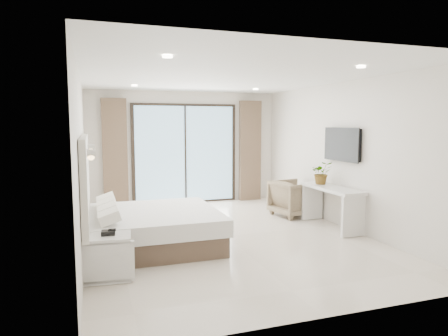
{
  "coord_description": "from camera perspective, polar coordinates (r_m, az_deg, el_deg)",
  "views": [
    {
      "loc": [
        -2.15,
        -6.38,
        1.92
      ],
      "look_at": [
        0.11,
        0.4,
        1.14
      ],
      "focal_mm": 32.0,
      "sensor_mm": 36.0,
      "label": 1
    }
  ],
  "objects": [
    {
      "name": "nightstand",
      "position": [
        5.31,
        -16.45,
        -12.03
      ],
      "size": [
        0.65,
        0.55,
        0.55
      ],
      "rotation": [
        0.0,
        0.0,
        -0.1
      ],
      "color": "silver",
      "rests_on": "ground"
    },
    {
      "name": "console_desk",
      "position": [
        7.67,
        15.09,
        -4.19
      ],
      "size": [
        0.46,
        1.48,
        0.77
      ],
      "color": "silver",
      "rests_on": "ground"
    },
    {
      "name": "ground",
      "position": [
        7.0,
        0.22,
        -9.65
      ],
      "size": [
        6.2,
        6.2,
        0.0
      ],
      "primitive_type": "plane",
      "color": "beige",
      "rests_on": "ground"
    },
    {
      "name": "bed",
      "position": [
        6.45,
        -10.34,
        -8.42
      ],
      "size": [
        2.02,
        1.92,
        0.7
      ],
      "color": "brown",
      "rests_on": "ground"
    },
    {
      "name": "phone",
      "position": [
        5.21,
        -16.2,
        -8.87
      ],
      "size": [
        0.18,
        0.14,
        0.06
      ],
      "primitive_type": "cube",
      "rotation": [
        0.0,
        0.0,
        -0.09
      ],
      "color": "black",
      "rests_on": "nightstand"
    },
    {
      "name": "armchair",
      "position": [
        8.53,
        9.91,
        -4.01
      ],
      "size": [
        0.88,
        0.93,
        0.82
      ],
      "primitive_type": "imported",
      "rotation": [
        0.0,
        0.0,
        1.76
      ],
      "color": "#8E7B5C",
      "rests_on": "ground"
    },
    {
      "name": "plant",
      "position": [
        7.91,
        13.77,
        -1.02
      ],
      "size": [
        0.52,
        0.54,
        0.34
      ],
      "primitive_type": "imported",
      "rotation": [
        0.0,
        0.0,
        -0.33
      ],
      "color": "#33662D",
      "rests_on": "console_desk"
    },
    {
      "name": "room_shell",
      "position": [
        7.37,
        -3.05,
        3.63
      ],
      "size": [
        4.62,
        6.22,
        2.72
      ],
      "color": "silver",
      "rests_on": "ground"
    }
  ]
}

